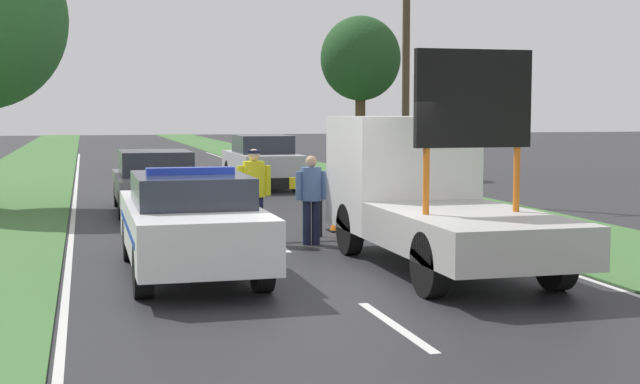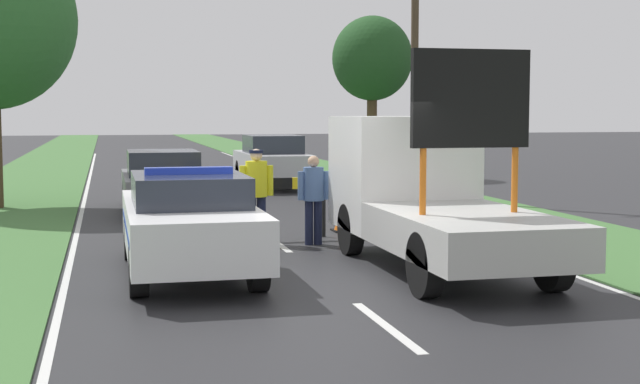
{
  "view_description": "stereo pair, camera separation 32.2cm",
  "coord_description": "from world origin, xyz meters",
  "px_view_note": "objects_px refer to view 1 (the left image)",
  "views": [
    {
      "loc": [
        -3.3,
        -11.64,
        2.37
      ],
      "look_at": [
        0.3,
        1.93,
        1.1
      ],
      "focal_mm": 50.0,
      "sensor_mm": 36.0,
      "label": 1
    },
    {
      "loc": [
        -2.98,
        -11.72,
        2.37
      ],
      "look_at": [
        0.3,
        1.93,
        1.1
      ],
      "focal_mm": 50.0,
      "sensor_mm": 36.0,
      "label": 2
    }
  ],
  "objects_px": {
    "traffic_cone_near_police": "(200,226)",
    "roadside_tree_near_right": "(361,60)",
    "police_car": "(190,222)",
    "utility_pole": "(406,31)",
    "work_truck": "(424,191)",
    "queued_car_sedan_silver": "(262,160)",
    "road_barrier": "(266,189)",
    "traffic_cone_centre_front": "(340,216)",
    "pedestrian_civilian": "(311,193)",
    "police_officer": "(254,188)",
    "queued_car_suv_grey": "(155,180)"
  },
  "relations": [
    {
      "from": "work_truck",
      "to": "road_barrier",
      "type": "height_order",
      "value": "work_truck"
    },
    {
      "from": "work_truck",
      "to": "queued_car_sedan_silver",
      "type": "relative_size",
      "value": 1.23
    },
    {
      "from": "police_car",
      "to": "work_truck",
      "type": "distance_m",
      "value": 3.69
    },
    {
      "from": "pedestrian_civilian",
      "to": "queued_car_suv_grey",
      "type": "xyz_separation_m",
      "value": [
        -2.28,
        6.01,
        -0.19
      ]
    },
    {
      "from": "police_car",
      "to": "utility_pole",
      "type": "height_order",
      "value": "utility_pole"
    },
    {
      "from": "roadside_tree_near_right",
      "to": "road_barrier",
      "type": "bearing_deg",
      "value": -113.7
    },
    {
      "from": "work_truck",
      "to": "queued_car_suv_grey",
      "type": "xyz_separation_m",
      "value": [
        -3.52,
        8.28,
        -0.38
      ]
    },
    {
      "from": "work_truck",
      "to": "police_officer",
      "type": "height_order",
      "value": "work_truck"
    },
    {
      "from": "police_officer",
      "to": "traffic_cone_centre_front",
      "type": "height_order",
      "value": "police_officer"
    },
    {
      "from": "police_officer",
      "to": "utility_pole",
      "type": "bearing_deg",
      "value": -136.69
    },
    {
      "from": "traffic_cone_near_police",
      "to": "roadside_tree_near_right",
      "type": "height_order",
      "value": "roadside_tree_near_right"
    },
    {
      "from": "police_officer",
      "to": "utility_pole",
      "type": "height_order",
      "value": "utility_pole"
    },
    {
      "from": "road_barrier",
      "to": "utility_pole",
      "type": "bearing_deg",
      "value": 49.04
    },
    {
      "from": "utility_pole",
      "to": "traffic_cone_near_police",
      "type": "bearing_deg",
      "value": -134.51
    },
    {
      "from": "road_barrier",
      "to": "work_truck",
      "type": "bearing_deg",
      "value": -61.18
    },
    {
      "from": "work_truck",
      "to": "queued_car_sedan_silver",
      "type": "xyz_separation_m",
      "value": [
        0.23,
        14.24,
        -0.27
      ]
    },
    {
      "from": "work_truck",
      "to": "police_officer",
      "type": "xyz_separation_m",
      "value": [
        -2.2,
        2.64,
        -0.11
      ]
    },
    {
      "from": "police_officer",
      "to": "pedestrian_civilian",
      "type": "xyz_separation_m",
      "value": [
        0.96,
        -0.37,
        -0.08
      ]
    },
    {
      "from": "pedestrian_civilian",
      "to": "traffic_cone_near_police",
      "type": "relative_size",
      "value": 2.53
    },
    {
      "from": "roadside_tree_near_right",
      "to": "utility_pole",
      "type": "distance_m",
      "value": 8.63
    },
    {
      "from": "pedestrian_civilian",
      "to": "traffic_cone_centre_front",
      "type": "height_order",
      "value": "pedestrian_civilian"
    },
    {
      "from": "road_barrier",
      "to": "queued_car_sedan_silver",
      "type": "distance_m",
      "value": 11.26
    },
    {
      "from": "queued_car_sedan_silver",
      "to": "pedestrian_civilian",
      "type": "bearing_deg",
      "value": 83.02
    },
    {
      "from": "traffic_cone_near_police",
      "to": "pedestrian_civilian",
      "type": "bearing_deg",
      "value": -20.5
    },
    {
      "from": "police_car",
      "to": "queued_car_sedan_silver",
      "type": "bearing_deg",
      "value": 69.63
    },
    {
      "from": "police_car",
      "to": "traffic_cone_centre_front",
      "type": "height_order",
      "value": "police_car"
    },
    {
      "from": "road_barrier",
      "to": "utility_pole",
      "type": "height_order",
      "value": "utility_pole"
    },
    {
      "from": "police_car",
      "to": "utility_pole",
      "type": "relative_size",
      "value": 0.56
    },
    {
      "from": "pedestrian_civilian",
      "to": "traffic_cone_near_police",
      "type": "height_order",
      "value": "pedestrian_civilian"
    },
    {
      "from": "pedestrian_civilian",
      "to": "roadside_tree_near_right",
      "type": "relative_size",
      "value": 0.27
    },
    {
      "from": "police_car",
      "to": "police_officer",
      "type": "bearing_deg",
      "value": 56.88
    },
    {
      "from": "traffic_cone_centre_front",
      "to": "roadside_tree_near_right",
      "type": "distance_m",
      "value": 15.32
    },
    {
      "from": "work_truck",
      "to": "traffic_cone_centre_front",
      "type": "height_order",
      "value": "work_truck"
    },
    {
      "from": "police_car",
      "to": "utility_pole",
      "type": "bearing_deg",
      "value": 49.08
    },
    {
      "from": "work_truck",
      "to": "queued_car_sedan_silver",
      "type": "distance_m",
      "value": 14.24
    },
    {
      "from": "road_barrier",
      "to": "traffic_cone_near_police",
      "type": "distance_m",
      "value": 1.41
    },
    {
      "from": "police_car",
      "to": "utility_pole",
      "type": "distance_m",
      "value": 12.28
    },
    {
      "from": "queued_car_sedan_silver",
      "to": "police_car",
      "type": "bearing_deg",
      "value": 74.83
    },
    {
      "from": "police_car",
      "to": "road_barrier",
      "type": "distance_m",
      "value": 3.76
    },
    {
      "from": "work_truck",
      "to": "traffic_cone_centre_front",
      "type": "relative_size",
      "value": 9.17
    },
    {
      "from": "road_barrier",
      "to": "queued_car_sedan_silver",
      "type": "xyz_separation_m",
      "value": [
        2.11,
        11.06,
        -0.08
      ]
    },
    {
      "from": "pedestrian_civilian",
      "to": "police_officer",
      "type": "bearing_deg",
      "value": 142.04
    },
    {
      "from": "police_officer",
      "to": "work_truck",
      "type": "bearing_deg",
      "value": 121.74
    },
    {
      "from": "road_barrier",
      "to": "queued_car_sedan_silver",
      "type": "relative_size",
      "value": 0.57
    },
    {
      "from": "police_car",
      "to": "pedestrian_civilian",
      "type": "height_order",
      "value": "pedestrian_civilian"
    },
    {
      "from": "pedestrian_civilian",
      "to": "queued_car_sedan_silver",
      "type": "height_order",
      "value": "queued_car_sedan_silver"
    },
    {
      "from": "queued_car_sedan_silver",
      "to": "traffic_cone_centre_front",
      "type": "bearing_deg",
      "value": 87.37
    },
    {
      "from": "utility_pole",
      "to": "police_car",
      "type": "bearing_deg",
      "value": -125.71
    },
    {
      "from": "queued_car_sedan_silver",
      "to": "road_barrier",
      "type": "bearing_deg",
      "value": 79.22
    },
    {
      "from": "traffic_cone_centre_front",
      "to": "roadside_tree_near_right",
      "type": "relative_size",
      "value": 0.11
    }
  ]
}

